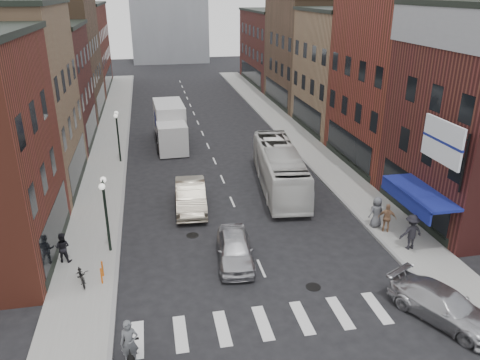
{
  "coord_description": "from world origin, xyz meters",
  "views": [
    {
      "loc": [
        -4.88,
        -18.2,
        12.79
      ],
      "look_at": [
        0.18,
        7.32,
        2.19
      ],
      "focal_mm": 35.0,
      "sensor_mm": 36.0,
      "label": 1
    }
  ],
  "objects_px": {
    "sedan_left_near": "(235,249)",
    "ped_right_c": "(376,212)",
    "ped_left_solo": "(63,247)",
    "parked_bicycle": "(81,275)",
    "ped_right_a": "(411,232)",
    "billboard_sign": "(444,143)",
    "motorcycle_rider": "(130,350)",
    "bike_rack": "(102,272)",
    "sedan_left_far": "(191,196)",
    "transit_bus": "(279,168)",
    "curb_car": "(443,305)",
    "streetlamp_near": "(105,202)",
    "ped_right_b": "(387,218)",
    "box_truck": "(170,126)",
    "streetlamp_far": "(117,128)"
  },
  "relations": [
    {
      "from": "streetlamp_far",
      "to": "sedan_left_far",
      "type": "xyz_separation_m",
      "value": [
        4.68,
        -9.48,
        -2.05
      ]
    },
    {
      "from": "parked_bicycle",
      "to": "ped_left_solo",
      "type": "distance_m",
      "value": 2.43
    },
    {
      "from": "box_truck",
      "to": "sedan_left_far",
      "type": "distance_m",
      "value": 13.57
    },
    {
      "from": "billboard_sign",
      "to": "ped_right_a",
      "type": "bearing_deg",
      "value": 130.61
    },
    {
      "from": "billboard_sign",
      "to": "ped_left_solo",
      "type": "distance_m",
      "value": 19.13
    },
    {
      "from": "streetlamp_far",
      "to": "box_truck",
      "type": "relative_size",
      "value": 0.5
    },
    {
      "from": "curb_car",
      "to": "ped_left_solo",
      "type": "relative_size",
      "value": 2.99
    },
    {
      "from": "transit_bus",
      "to": "bike_rack",
      "type": "bearing_deg",
      "value": -133.51
    },
    {
      "from": "motorcycle_rider",
      "to": "curb_car",
      "type": "distance_m",
      "value": 12.66
    },
    {
      "from": "bike_rack",
      "to": "ped_right_c",
      "type": "height_order",
      "value": "ped_right_c"
    },
    {
      "from": "curb_car",
      "to": "ped_left_solo",
      "type": "xyz_separation_m",
      "value": [
        -16.1,
        7.54,
        0.25
      ]
    },
    {
      "from": "billboard_sign",
      "to": "motorcycle_rider",
      "type": "bearing_deg",
      "value": -160.32
    },
    {
      "from": "sedan_left_far",
      "to": "ped_right_a",
      "type": "height_order",
      "value": "ped_right_a"
    },
    {
      "from": "transit_bus",
      "to": "streetlamp_near",
      "type": "bearing_deg",
      "value": -142.2
    },
    {
      "from": "parked_bicycle",
      "to": "sedan_left_far",
      "type": "bearing_deg",
      "value": 35.64
    },
    {
      "from": "motorcycle_rider",
      "to": "sedan_left_far",
      "type": "distance_m",
      "value": 13.72
    },
    {
      "from": "streetlamp_far",
      "to": "ped_right_c",
      "type": "height_order",
      "value": "streetlamp_far"
    },
    {
      "from": "streetlamp_near",
      "to": "bike_rack",
      "type": "bearing_deg",
      "value": -94.24
    },
    {
      "from": "box_truck",
      "to": "ped_right_a",
      "type": "xyz_separation_m",
      "value": [
        11.2,
        -20.91,
        -0.62
      ]
    },
    {
      "from": "bike_rack",
      "to": "ped_right_b",
      "type": "height_order",
      "value": "ped_right_b"
    },
    {
      "from": "streetlamp_near",
      "to": "sedan_left_near",
      "type": "relative_size",
      "value": 0.94
    },
    {
      "from": "sedan_left_near",
      "to": "sedan_left_far",
      "type": "distance_m",
      "value": 6.84
    },
    {
      "from": "curb_car",
      "to": "ped_right_c",
      "type": "height_order",
      "value": "ped_right_c"
    },
    {
      "from": "streetlamp_far",
      "to": "ped_right_c",
      "type": "bearing_deg",
      "value": -43.78
    },
    {
      "from": "ped_right_b",
      "to": "curb_car",
      "type": "bearing_deg",
      "value": 107.93
    },
    {
      "from": "billboard_sign",
      "to": "ped_right_c",
      "type": "relative_size",
      "value": 2.05
    },
    {
      "from": "curb_car",
      "to": "box_truck",
      "type": "bearing_deg",
      "value": 83.79
    },
    {
      "from": "streetlamp_near",
      "to": "streetlamp_far",
      "type": "height_order",
      "value": "same"
    },
    {
      "from": "streetlamp_far",
      "to": "motorcycle_rider",
      "type": "height_order",
      "value": "streetlamp_far"
    },
    {
      "from": "sedan_left_far",
      "to": "ped_right_c",
      "type": "bearing_deg",
      "value": -21.44
    },
    {
      "from": "streetlamp_far",
      "to": "ped_left_solo",
      "type": "bearing_deg",
      "value": -98.54
    },
    {
      "from": "sedan_left_near",
      "to": "ped_right_c",
      "type": "xyz_separation_m",
      "value": [
        8.59,
        1.94,
        0.31
      ]
    },
    {
      "from": "ped_left_solo",
      "to": "parked_bicycle",
      "type": "bearing_deg",
      "value": 130.22
    },
    {
      "from": "curb_car",
      "to": "parked_bicycle",
      "type": "bearing_deg",
      "value": 133.78
    },
    {
      "from": "billboard_sign",
      "to": "ped_right_a",
      "type": "height_order",
      "value": "billboard_sign"
    },
    {
      "from": "ped_left_solo",
      "to": "ped_right_a",
      "type": "height_order",
      "value": "ped_right_a"
    },
    {
      "from": "parked_bicycle",
      "to": "ped_right_a",
      "type": "distance_m",
      "value": 16.56
    },
    {
      "from": "motorcycle_rider",
      "to": "transit_bus",
      "type": "relative_size",
      "value": 0.22
    },
    {
      "from": "billboard_sign",
      "to": "streetlamp_near",
      "type": "xyz_separation_m",
      "value": [
        -15.99,
        3.5,
        -3.22
      ]
    },
    {
      "from": "bike_rack",
      "to": "motorcycle_rider",
      "type": "distance_m",
      "value": 6.26
    },
    {
      "from": "transit_bus",
      "to": "sedan_left_far",
      "type": "xyz_separation_m",
      "value": [
        -6.33,
        -2.15,
        -0.6
      ]
    },
    {
      "from": "billboard_sign",
      "to": "box_truck",
      "type": "relative_size",
      "value": 0.45
    },
    {
      "from": "streetlamp_near",
      "to": "parked_bicycle",
      "type": "xyz_separation_m",
      "value": [
        -1.11,
        -2.78,
        -2.35
      ]
    },
    {
      "from": "ped_left_solo",
      "to": "ped_right_c",
      "type": "distance_m",
      "value": 17.03
    },
    {
      "from": "parked_bicycle",
      "to": "ped_right_a",
      "type": "relative_size",
      "value": 0.82
    },
    {
      "from": "streetlamp_near",
      "to": "motorcycle_rider",
      "type": "height_order",
      "value": "streetlamp_near"
    },
    {
      "from": "sedan_left_far",
      "to": "ped_right_c",
      "type": "xyz_separation_m",
      "value": [
        10.15,
        -4.72,
        0.19
      ]
    },
    {
      "from": "curb_car",
      "to": "ped_right_b",
      "type": "bearing_deg",
      "value": 54.04
    },
    {
      "from": "streetlamp_near",
      "to": "ped_right_c",
      "type": "xyz_separation_m",
      "value": [
        14.82,
        -0.2,
        -1.86
      ]
    },
    {
      "from": "ped_right_b",
      "to": "ped_left_solo",
      "type": "bearing_deg",
      "value": 26.6
    }
  ]
}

